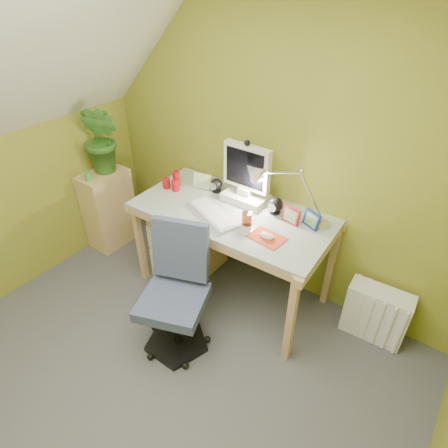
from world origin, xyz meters
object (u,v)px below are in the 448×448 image
Objects in this scene: desk at (232,253)px; monitor at (247,170)px; side_ledge at (109,209)px; potted_plant at (102,140)px; task_chair at (173,301)px; desk_lamp at (303,183)px; radiator at (376,313)px.

monitor is at bearing 87.79° from desk.
desk is at bearing 5.36° from side_ledge.
side_ledge is at bearing -123.10° from potted_plant.
monitor is 1.08m from task_chair.
monitor is 0.88× the size of desk_lamp.
radiator is (1.13, 0.93, -0.22)m from task_chair.
side_ledge is 1.21× the size of potted_plant.
potted_plant is 1.60m from task_chair.
monitor is (0.00, 0.18, 0.67)m from desk.
task_chair is at bearing -124.79° from desk_lamp.
desk is 1.70× the size of task_chair.
radiator is (1.13, 0.23, -0.18)m from desk.
radiator is (2.49, 0.36, -0.16)m from side_ledge.
radiator is at bearing 2.65° from monitor.
monitor is 1.21× the size of radiator.
monitor is 0.84× the size of potted_plant.
side_ledge is at bearing -176.85° from desk.
side_ledge is 1.74× the size of radiator.
potted_plant reaches higher than task_chair.
potted_plant reaches higher than radiator.
potted_plant reaches higher than monitor.
desk_lamp is at bearing 9.64° from side_ledge.
desk_lamp is (0.45, 0.00, 0.03)m from monitor.
task_chair is (0.00, -0.88, -0.63)m from monitor.
monitor is 1.35m from potted_plant.
side_ledge is at bearing -175.35° from radiator.
desk_lamp is 1.19m from task_chair.
task_chair is (1.33, -0.63, -0.63)m from potted_plant.
desk_lamp reaches higher than potted_plant.
monitor is 0.69× the size of side_ledge.
desk_lamp is (0.45, 0.18, 0.70)m from desk.
task_chair is 1.48m from radiator.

